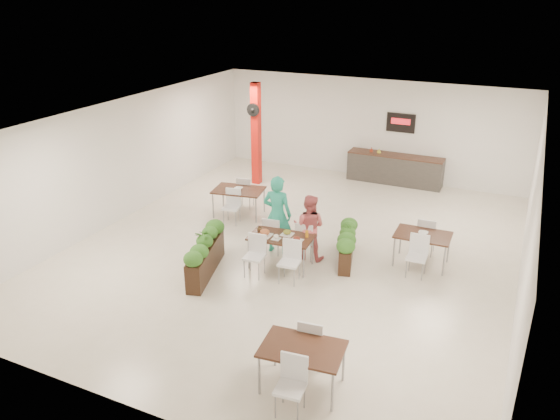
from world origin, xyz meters
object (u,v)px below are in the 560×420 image
(main_table, at_px, (281,241))
(side_table_b, at_px, (423,239))
(red_column, at_px, (256,133))
(service_counter, at_px, (395,168))
(diner_man, at_px, (277,215))
(diner_woman, at_px, (309,227))
(side_table_a, at_px, (239,193))
(planter_right, at_px, (347,241))
(planter_left, at_px, (205,252))
(side_table_c, at_px, (302,354))

(main_table, xyz_separation_m, side_table_b, (2.84, 1.45, -0.00))
(main_table, bearing_deg, red_column, 122.69)
(service_counter, bearing_deg, diner_man, -102.37)
(diner_woman, height_order, side_table_a, diner_woman)
(side_table_a, bearing_deg, planter_right, -30.06)
(diner_man, height_order, side_table_a, diner_man)
(main_table, distance_m, diner_woman, 0.79)
(diner_woman, xyz_separation_m, planter_right, (0.84, 0.28, -0.30))
(diner_man, bearing_deg, red_column, -62.05)
(planter_left, distance_m, side_table_c, 4.19)
(planter_right, relative_size, side_table_b, 1.04)
(main_table, height_order, planter_left, planter_left)
(service_counter, distance_m, main_table, 6.72)
(diner_woman, relative_size, side_table_c, 0.94)
(diner_woman, distance_m, side_table_a, 3.14)
(main_table, distance_m, side_table_a, 3.21)
(main_table, bearing_deg, planter_right, 36.85)
(diner_woman, bearing_deg, service_counter, -99.95)
(diner_woman, height_order, side_table_c, diner_woman)
(side_table_a, bearing_deg, side_table_c, -63.13)
(red_column, relative_size, main_table, 1.86)
(service_counter, height_order, side_table_a, service_counter)
(red_column, xyz_separation_m, planter_left, (1.72, -5.77, -1.12))
(planter_right, bearing_deg, side_table_b, 17.70)
(side_table_a, xyz_separation_m, side_table_b, (5.15, -0.79, -0.01))
(service_counter, bearing_deg, main_table, -97.91)
(planter_right, bearing_deg, red_column, 138.29)
(red_column, bearing_deg, side_table_c, -58.53)
(side_table_b, bearing_deg, planter_left, -151.10)
(main_table, bearing_deg, planter_left, -143.97)
(side_table_b, bearing_deg, diner_man, -167.44)
(diner_man, xyz_separation_m, diner_woman, (0.80, 0.00, -0.17))
(red_column, height_order, diner_man, red_column)
(diner_man, relative_size, side_table_a, 1.14)
(planter_right, relative_size, side_table_a, 1.01)
(main_table, distance_m, diner_man, 0.82)
(side_table_a, height_order, side_table_c, same)
(planter_right, bearing_deg, planter_left, -143.57)
(main_table, height_order, planter_right, main_table)
(red_column, relative_size, diner_woman, 2.05)
(side_table_b, bearing_deg, service_counter, 109.07)
(red_column, distance_m, diner_woman, 5.47)
(planter_right, xyz_separation_m, side_table_a, (-3.55, 1.30, 0.16))
(service_counter, distance_m, planter_left, 7.97)
(service_counter, xyz_separation_m, planter_left, (-2.28, -7.64, 0.03))
(planter_right, bearing_deg, side_table_c, -80.38)
(planter_left, relative_size, planter_right, 1.17)
(red_column, height_order, service_counter, red_column)
(diner_woman, height_order, planter_left, diner_woman)
(side_table_a, bearing_deg, diner_man, -49.52)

